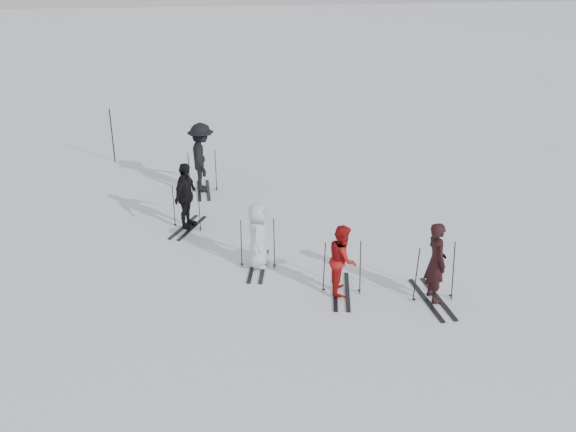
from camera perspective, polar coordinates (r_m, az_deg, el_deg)
The scene contains 12 objects.
ground at distance 14.27m, azimuth 0.57°, elevation -5.28°, with size 120.00×120.00×0.00m, color silver.
skier_near_dark at distance 13.28m, azimuth 13.01°, elevation -4.10°, with size 0.62×0.41×1.71m, color black.
skier_red at distance 13.32m, azimuth 4.87°, elevation -3.94°, with size 0.73×0.57×1.50m, color #A81314.
skier_grey at distance 14.30m, azimuth -2.72°, elevation -1.86°, with size 0.73×0.48×1.50m, color silver.
skier_uphill_left at distance 16.37m, azimuth -9.08°, elevation 1.69°, with size 1.01×0.42×1.72m, color black.
skier_uphill_far at distance 18.76m, azimuth -7.67°, elevation 5.11°, with size 1.30×0.75×2.01m, color black.
skis_near_dark at distance 13.37m, azimuth 12.93°, elevation -4.87°, with size 0.95×1.79×1.30m, color black, non-canonical shape.
skis_red at distance 13.39m, azimuth 4.84°, elevation -4.48°, with size 0.88×1.67×1.22m, color black, non-canonical shape.
skis_grey at distance 14.36m, azimuth -2.71°, elevation -2.39°, with size 0.88×1.66×1.21m, color black, non-canonical shape.
skis_uphill_left at distance 16.48m, azimuth -9.02°, elevation 0.80°, with size 0.85×1.61×1.17m, color black, non-canonical shape.
skis_uphill_far at distance 18.88m, azimuth -7.61°, elevation 4.03°, with size 0.92×1.73×1.26m, color black, non-canonical shape.
piste_marker at distance 21.93m, azimuth -15.36°, elevation 6.90°, with size 0.04×0.04×1.79m, color black.
Camera 1 is at (-1.90, -12.34, 6.89)m, focal length 40.00 mm.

